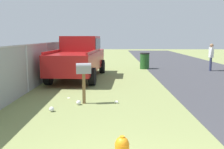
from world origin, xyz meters
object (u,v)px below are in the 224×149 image
(trash_bin, at_px, (145,61))
(pedestrian, at_px, (211,55))
(mailbox, at_px, (84,72))
(pickup_truck, at_px, (79,56))

(trash_bin, xyz_separation_m, pedestrian, (-0.94, -3.91, 0.43))
(mailbox, height_order, pickup_truck, pickup_truck)
(mailbox, bearing_deg, pedestrian, -52.18)
(pickup_truck, distance_m, trash_bin, 5.17)
(pickup_truck, bearing_deg, trash_bin, -42.86)
(trash_bin, relative_size, pedestrian, 0.63)
(mailbox, distance_m, pedestrian, 10.19)
(mailbox, distance_m, trash_bin, 9.02)
(pedestrian, bearing_deg, pickup_truck, 41.83)
(trash_bin, bearing_deg, pickup_truck, 133.47)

